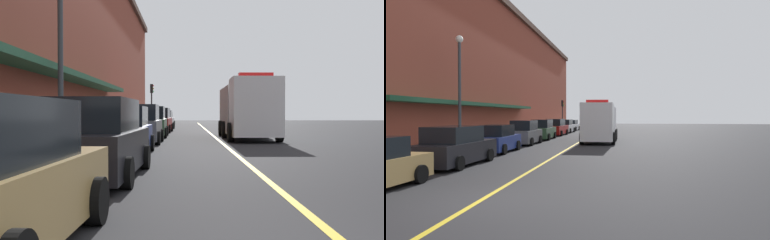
% 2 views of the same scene
% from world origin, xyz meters
% --- Properties ---
extents(ground_plane, '(112.00, 112.00, 0.00)m').
position_xyz_m(ground_plane, '(0.00, 25.00, 0.00)').
color(ground_plane, '#232326').
extents(sidewalk_left, '(2.40, 70.00, 0.15)m').
position_xyz_m(sidewalk_left, '(-6.20, 25.00, 0.07)').
color(sidewalk_left, '#ADA8A0').
rests_on(sidewalk_left, ground).
extents(lane_center_stripe, '(0.16, 70.00, 0.01)m').
position_xyz_m(lane_center_stripe, '(0.00, 25.00, 0.00)').
color(lane_center_stripe, gold).
rests_on(lane_center_stripe, ground).
extents(brick_building_left, '(12.87, 64.00, 13.19)m').
position_xyz_m(brick_building_left, '(-13.24, 23.99, 6.60)').
color(brick_building_left, brown).
rests_on(brick_building_left, ground).
extents(parked_car_1, '(2.23, 4.93, 1.82)m').
position_xyz_m(parked_car_1, '(-3.87, 6.05, 0.85)').
color(parked_car_1, black).
rests_on(parked_car_1, ground).
extents(parked_car_2, '(2.00, 4.27, 1.72)m').
position_xyz_m(parked_car_2, '(-4.01, 11.60, 0.80)').
color(parked_car_2, navy).
rests_on(parked_car_2, ground).
extents(parked_car_3, '(2.03, 4.13, 1.90)m').
position_xyz_m(parked_car_3, '(-3.96, 17.28, 0.88)').
color(parked_car_3, '#595B60').
rests_on(parked_car_3, ground).
extents(parked_car_4, '(1.97, 4.42, 1.88)m').
position_xyz_m(parked_car_4, '(-3.88, 22.85, 0.87)').
color(parked_car_4, '#2D5133').
rests_on(parked_car_4, ground).
extents(parked_car_5, '(2.14, 4.85, 1.86)m').
position_xyz_m(parked_car_5, '(-3.86, 29.10, 0.86)').
color(parked_car_5, maroon).
rests_on(parked_car_5, ground).
extents(parked_car_6, '(2.17, 4.64, 1.72)m').
position_xyz_m(parked_car_6, '(-3.89, 34.98, 0.80)').
color(parked_car_6, silver).
rests_on(parked_car_6, ground).
extents(parked_car_7, '(2.24, 4.85, 1.57)m').
position_xyz_m(parked_car_7, '(-4.05, 40.90, 0.74)').
color(parked_car_7, silver).
rests_on(parked_car_7, ground).
extents(box_truck, '(2.81, 8.70, 3.50)m').
position_xyz_m(box_truck, '(1.74, 20.96, 1.67)').
color(box_truck, silver).
rests_on(box_truck, ground).
extents(parking_meter_0, '(0.14, 0.18, 1.33)m').
position_xyz_m(parking_meter_0, '(-5.35, 12.69, 1.06)').
color(parking_meter_0, '#4C4C51').
rests_on(parking_meter_0, sidewalk_left).
extents(parking_meter_1, '(0.14, 0.18, 1.33)m').
position_xyz_m(parking_meter_1, '(-5.35, 26.65, 1.06)').
color(parking_meter_1, '#4C4C51').
rests_on(parking_meter_1, sidewalk_left).
extents(street_lamp_left, '(0.44, 0.44, 6.94)m').
position_xyz_m(street_lamp_left, '(-5.95, 10.53, 4.40)').
color(street_lamp_left, '#33383D').
rests_on(street_lamp_left, sidewalk_left).
extents(traffic_light_near, '(0.38, 0.36, 4.30)m').
position_xyz_m(traffic_light_near, '(-5.29, 40.69, 3.16)').
color(traffic_light_near, '#232326').
rests_on(traffic_light_near, sidewalk_left).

